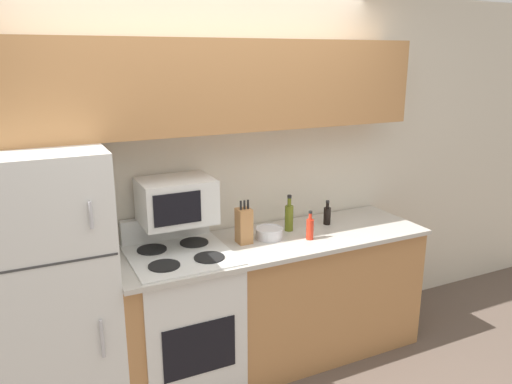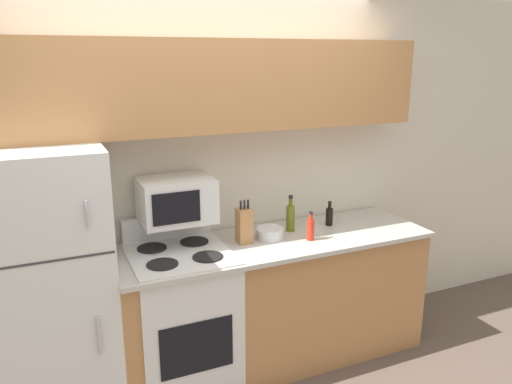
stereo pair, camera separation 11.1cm
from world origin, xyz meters
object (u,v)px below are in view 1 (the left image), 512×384
at_px(bottle_hot_sauce, 310,228).
at_px(bottle_olive_oil, 289,217).
at_px(bottle_soy_sauce, 327,215).
at_px(knife_block, 244,226).
at_px(bowl, 269,233).
at_px(stove, 183,319).
at_px(refrigerator, 48,294).
at_px(microwave, 176,201).

bearing_deg(bottle_hot_sauce, bottle_olive_oil, 100.75).
bearing_deg(bottle_hot_sauce, bottle_soy_sauce, 37.09).
relative_size(knife_block, bottle_olive_oil, 1.13).
distance_m(bottle_soy_sauce, bottle_hot_sauce, 0.35).
bearing_deg(bowl, stove, -178.22).
bearing_deg(refrigerator, bottle_hot_sauce, -4.24).
xyz_separation_m(knife_block, bottle_soy_sauce, (0.70, 0.07, -0.05)).
distance_m(stove, bottle_hot_sauce, 1.02).
height_order(microwave, bottle_hot_sauce, microwave).
xyz_separation_m(refrigerator, bottle_soy_sauce, (1.92, 0.09, 0.17)).
bearing_deg(refrigerator, microwave, 9.00).
bearing_deg(knife_block, bottle_hot_sauce, -17.78).
height_order(refrigerator, bowl, refrigerator).
relative_size(microwave, bottle_soy_sauce, 2.54).
height_order(refrigerator, bottle_soy_sauce, refrigerator).
bearing_deg(bottle_soy_sauce, refrigerator, -177.35).
bearing_deg(bottle_soy_sauce, bottle_olive_oil, 179.52).
xyz_separation_m(knife_block, bowl, (0.19, -0.00, -0.08)).
relative_size(stove, microwave, 2.38).
relative_size(bowl, bottle_soy_sauce, 1.06).
height_order(knife_block, bottle_hot_sauce, knife_block).
bearing_deg(stove, bottle_hot_sauce, -7.47).
xyz_separation_m(knife_block, bottle_olive_oil, (0.38, 0.08, -0.02)).
height_order(microwave, bottle_olive_oil, microwave).
bearing_deg(bottle_soy_sauce, stove, -175.24).
bearing_deg(knife_block, bottle_olive_oil, 11.32).
height_order(stove, microwave, microwave).
distance_m(bowl, bottle_hot_sauce, 0.28).
height_order(knife_block, bottle_soy_sauce, knife_block).
height_order(knife_block, bowl, knife_block).
bearing_deg(bowl, bottle_hot_sauce, -29.44).
distance_m(microwave, bottle_hot_sauce, 0.91).
bearing_deg(bottle_olive_oil, stove, -173.25).
relative_size(refrigerator, knife_block, 5.61).
relative_size(microwave, bottle_hot_sauce, 2.28).
distance_m(microwave, bottle_soy_sauce, 1.15).
relative_size(knife_block, bowl, 1.54).
distance_m(stove, knife_block, 0.72).
bearing_deg(microwave, bowl, -10.72).
xyz_separation_m(bowl, bottle_hot_sauce, (0.24, -0.13, 0.04)).
relative_size(bottle_olive_oil, bottle_hot_sauce, 1.30).
distance_m(refrigerator, bottle_soy_sauce, 1.93).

